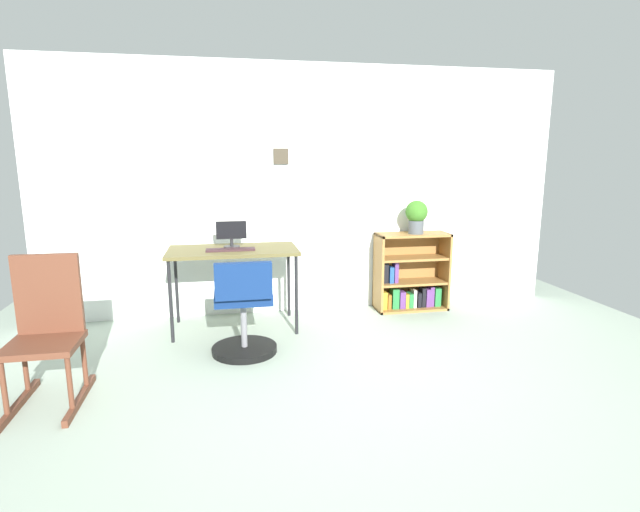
{
  "coord_description": "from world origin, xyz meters",
  "views": [
    {
      "loc": [
        -0.81,
        -2.69,
        1.53
      ],
      "look_at": [
        -0.03,
        1.34,
        0.71
      ],
      "focal_mm": 27.39,
      "sensor_mm": 36.0,
      "label": 1
    }
  ],
  "objects": [
    {
      "name": "rocking_chair",
      "position": [
        -1.95,
        0.52,
        0.47
      ],
      "size": [
        0.42,
        0.64,
        0.94
      ],
      "color": "brown",
      "rests_on": "ground_plane"
    },
    {
      "name": "desk",
      "position": [
        -0.76,
        1.67,
        0.69
      ],
      "size": [
        1.14,
        0.61,
        0.74
      ],
      "color": "brown",
      "rests_on": "ground_plane"
    },
    {
      "name": "office_chair",
      "position": [
        -0.7,
        1.02,
        0.35
      ],
      "size": [
        0.52,
        0.55,
        0.79
      ],
      "color": "black",
      "rests_on": "ground_plane"
    },
    {
      "name": "keyboard",
      "position": [
        -0.78,
        1.59,
        0.75
      ],
      "size": [
        0.42,
        0.12,
        0.02
      ],
      "primitive_type": "cube",
      "color": "#331F22",
      "rests_on": "desk"
    },
    {
      "name": "ground_plane",
      "position": [
        0.0,
        0.0,
        0.0
      ],
      "size": [
        6.24,
        6.24,
        0.0
      ],
      "primitive_type": "plane",
      "color": "#94A494"
    },
    {
      "name": "bookshelf_low",
      "position": [
        1.02,
        1.95,
        0.34
      ],
      "size": [
        0.74,
        0.3,
        0.79
      ],
      "color": "olive",
      "rests_on": "ground_plane"
    },
    {
      "name": "monitor",
      "position": [
        -0.77,
        1.75,
        0.87
      ],
      "size": [
        0.27,
        0.15,
        0.24
      ],
      "color": "#262628",
      "rests_on": "desk"
    },
    {
      "name": "wall_back",
      "position": [
        -0.0,
        2.15,
        1.22
      ],
      "size": [
        5.2,
        0.12,
        2.43
      ],
      "color": "silver",
      "rests_on": "ground_plane"
    },
    {
      "name": "potted_plant_on_shelf",
      "position": [
        1.06,
        1.9,
        0.98
      ],
      "size": [
        0.22,
        0.22,
        0.33
      ],
      "color": "#474C51",
      "rests_on": "bookshelf_low"
    }
  ]
}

